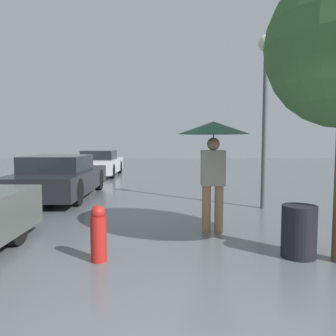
{
  "coord_description": "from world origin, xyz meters",
  "views": [
    {
      "loc": [
        -0.28,
        -1.93,
        1.56
      ],
      "look_at": [
        -0.21,
        3.66,
        1.11
      ],
      "focal_mm": 35.0,
      "sensor_mm": 36.0,
      "label": 1
    }
  ],
  "objects_px": {
    "street_lamp": "(266,85)",
    "parked_car_farthest": "(100,164)",
    "pedestrian": "(213,141)",
    "parked_car_middle": "(60,177)",
    "trash_bin": "(299,231)",
    "fire_hydrant": "(98,233)"
  },
  "relations": [
    {
      "from": "trash_bin",
      "to": "fire_hydrant",
      "type": "height_order",
      "value": "fire_hydrant"
    },
    {
      "from": "pedestrian",
      "to": "trash_bin",
      "type": "distance_m",
      "value": 2.02
    },
    {
      "from": "street_lamp",
      "to": "fire_hydrant",
      "type": "xyz_separation_m",
      "value": [
        -3.19,
        -3.41,
        -2.49
      ]
    },
    {
      "from": "parked_car_middle",
      "to": "trash_bin",
      "type": "distance_m",
      "value": 6.84
    },
    {
      "from": "parked_car_farthest",
      "to": "fire_hydrant",
      "type": "xyz_separation_m",
      "value": [
        2.09,
        -10.9,
        -0.19
      ]
    },
    {
      "from": "trash_bin",
      "to": "fire_hydrant",
      "type": "distance_m",
      "value": 2.68
    },
    {
      "from": "pedestrian",
      "to": "fire_hydrant",
      "type": "height_order",
      "value": "pedestrian"
    },
    {
      "from": "trash_bin",
      "to": "fire_hydrant",
      "type": "xyz_separation_m",
      "value": [
        -2.68,
        -0.14,
        0.02
      ]
    },
    {
      "from": "street_lamp",
      "to": "trash_bin",
      "type": "xyz_separation_m",
      "value": [
        -0.51,
        -3.28,
        -2.51
      ]
    },
    {
      "from": "pedestrian",
      "to": "trash_bin",
      "type": "height_order",
      "value": "pedestrian"
    },
    {
      "from": "pedestrian",
      "to": "street_lamp",
      "type": "xyz_separation_m",
      "value": [
        1.49,
        2.0,
        1.29
      ]
    },
    {
      "from": "pedestrian",
      "to": "parked_car_middle",
      "type": "relative_size",
      "value": 0.44
    },
    {
      "from": "parked_car_middle",
      "to": "street_lamp",
      "type": "xyz_separation_m",
      "value": [
        5.27,
        -1.63,
        2.29
      ]
    },
    {
      "from": "fire_hydrant",
      "to": "trash_bin",
      "type": "bearing_deg",
      "value": 2.91
    },
    {
      "from": "pedestrian",
      "to": "fire_hydrant",
      "type": "bearing_deg",
      "value": -140.3
    },
    {
      "from": "parked_car_middle",
      "to": "trash_bin",
      "type": "bearing_deg",
      "value": -45.86
    },
    {
      "from": "parked_car_middle",
      "to": "trash_bin",
      "type": "height_order",
      "value": "parked_car_middle"
    },
    {
      "from": "street_lamp",
      "to": "pedestrian",
      "type": "bearing_deg",
      "value": -126.64
    },
    {
      "from": "pedestrian",
      "to": "street_lamp",
      "type": "relative_size",
      "value": 0.48
    },
    {
      "from": "parked_car_middle",
      "to": "street_lamp",
      "type": "height_order",
      "value": "street_lamp"
    },
    {
      "from": "trash_bin",
      "to": "pedestrian",
      "type": "bearing_deg",
      "value": 127.65
    },
    {
      "from": "street_lamp",
      "to": "parked_car_farthest",
      "type": "bearing_deg",
      "value": 125.17
    }
  ]
}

